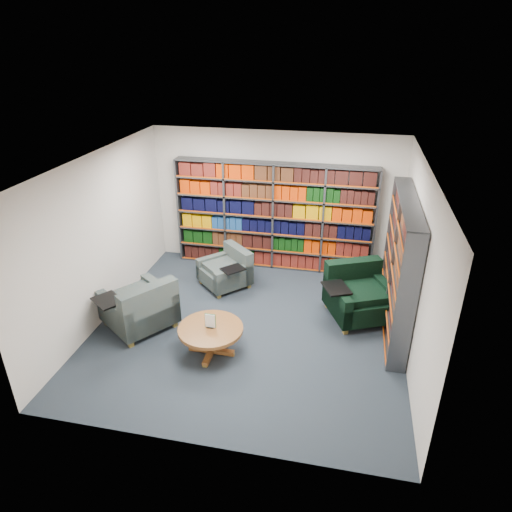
% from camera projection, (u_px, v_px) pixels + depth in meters
% --- Properties ---
extents(room_shell, '(5.02, 5.02, 2.82)m').
position_uv_depth(room_shell, '(248.00, 252.00, 7.05)').
color(room_shell, '#1F2631').
rests_on(room_shell, ground).
extents(bookshelf_back, '(4.00, 0.28, 2.20)m').
position_uv_depth(bookshelf_back, '(274.00, 217.00, 9.24)').
color(bookshelf_back, '#47494F').
rests_on(bookshelf_back, ground).
extents(bookshelf_right, '(0.28, 2.50, 2.20)m').
position_uv_depth(bookshelf_right, '(399.00, 267.00, 7.28)').
color(bookshelf_right, '#47494F').
rests_on(bookshelf_right, ground).
extents(chair_teal_left, '(1.15, 1.15, 0.74)m').
position_uv_depth(chair_teal_left, '(228.00, 271.00, 8.85)').
color(chair_teal_left, '#0C283D').
rests_on(chair_teal_left, ground).
extents(chair_green_right, '(1.35, 1.33, 0.91)m').
position_uv_depth(chair_green_right, '(358.00, 296.00, 7.88)').
color(chair_green_right, black).
rests_on(chair_green_right, ground).
extents(chair_teal_front, '(1.39, 1.39, 0.91)m').
position_uv_depth(chair_teal_front, '(141.00, 309.00, 7.50)').
color(chair_teal_front, '#0C283D').
rests_on(chair_teal_front, ground).
extents(coffee_table, '(0.99, 0.99, 0.69)m').
position_uv_depth(coffee_table, '(211.00, 333.00, 6.90)').
color(coffee_table, '#995621').
rests_on(coffee_table, ground).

